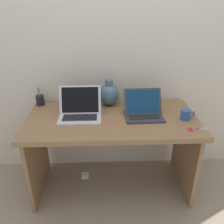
# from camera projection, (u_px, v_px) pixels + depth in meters

# --- Properties ---
(ground_plane) EXTENTS (6.00, 6.00, 0.00)m
(ground_plane) POSITION_uv_depth(u_px,v_px,m) (112.00, 186.00, 2.18)
(ground_plane) COLOR gray
(back_wall) EXTENTS (4.40, 0.04, 2.40)m
(back_wall) POSITION_uv_depth(u_px,v_px,m) (110.00, 49.00, 2.00)
(back_wall) COLOR beige
(back_wall) RESTS_ON ground
(desk) EXTENTS (1.38, 0.68, 0.72)m
(desk) POSITION_uv_depth(u_px,v_px,m) (112.00, 135.00, 1.94)
(desk) COLOR olive
(desk) RESTS_ON ground
(laptop_left) EXTENTS (0.34, 0.26, 0.24)m
(laptop_left) POSITION_uv_depth(u_px,v_px,m) (80.00, 109.00, 1.86)
(laptop_left) COLOR silver
(laptop_left) RESTS_ON desk
(laptop_right) EXTENTS (0.31, 0.25, 0.21)m
(laptop_right) POSITION_uv_depth(u_px,v_px,m) (143.00, 109.00, 1.88)
(laptop_right) COLOR #333338
(laptop_right) RESTS_ON desk
(green_vase) EXTENTS (0.17, 0.17, 0.23)m
(green_vase) POSITION_uv_depth(u_px,v_px,m) (109.00, 94.00, 2.06)
(green_vase) COLOR slate
(green_vase) RESTS_ON desk
(coffee_mug) EXTENTS (0.11, 0.08, 0.08)m
(coffee_mug) POSITION_uv_depth(u_px,v_px,m) (186.00, 115.00, 1.82)
(coffee_mug) COLOR #335199
(coffee_mug) RESTS_ON desk
(pen_cup) EXTENTS (0.07, 0.07, 0.18)m
(pen_cup) POSITION_uv_depth(u_px,v_px,m) (40.00, 100.00, 2.07)
(pen_cup) COLOR black
(pen_cup) RESTS_ON desk
(scissors) EXTENTS (0.15, 0.05, 0.01)m
(scissors) POSITION_uv_depth(u_px,v_px,m) (194.00, 129.00, 1.69)
(scissors) COLOR #B7B7BC
(scissors) RESTS_ON desk
(power_brick) EXTENTS (0.07, 0.07, 0.03)m
(power_brick) POSITION_uv_depth(u_px,v_px,m) (85.00, 175.00, 2.29)
(power_brick) COLOR white
(power_brick) RESTS_ON ground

